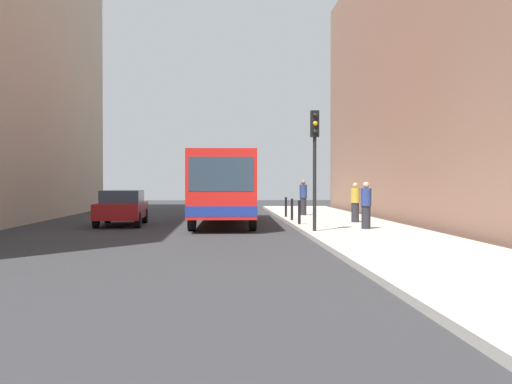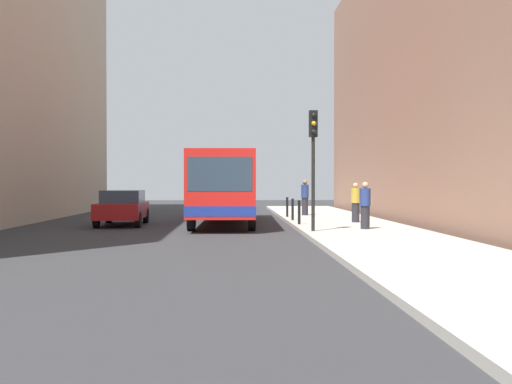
# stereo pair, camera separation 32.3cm
# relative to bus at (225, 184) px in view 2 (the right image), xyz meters

# --- Properties ---
(ground_plane) EXTENTS (80.00, 80.00, 0.00)m
(ground_plane) POSITION_rel_bus_xyz_m (-0.47, -4.08, -1.73)
(ground_plane) COLOR #2D2D30
(sidewalk) EXTENTS (4.40, 40.00, 0.15)m
(sidewalk) POSITION_rel_bus_xyz_m (4.93, -4.08, -1.65)
(sidewalk) COLOR #ADA89E
(sidewalk) RESTS_ON ground
(building_right) EXTENTS (7.00, 32.00, 13.89)m
(building_right) POSITION_rel_bus_xyz_m (11.03, -0.08, 5.22)
(building_right) COLOR #936B56
(building_right) RESTS_ON ground
(bus) EXTENTS (2.72, 11.06, 3.00)m
(bus) POSITION_rel_bus_xyz_m (0.00, 0.00, 0.00)
(bus) COLOR red
(bus) RESTS_ON ground
(car_beside_bus) EXTENTS (2.01, 4.47, 1.48)m
(car_beside_bus) POSITION_rel_bus_xyz_m (-4.32, -0.80, -0.94)
(car_beside_bus) COLOR maroon
(car_beside_bus) RESTS_ON ground
(car_behind_bus) EXTENTS (2.13, 4.52, 1.48)m
(car_behind_bus) POSITION_rel_bus_xyz_m (-0.10, 11.43, -0.94)
(car_behind_bus) COLOR navy
(car_behind_bus) RESTS_ON ground
(traffic_light) EXTENTS (0.28, 0.33, 4.10)m
(traffic_light) POSITION_rel_bus_xyz_m (3.08, -6.12, 1.28)
(traffic_light) COLOR black
(traffic_light) RESTS_ON sidewalk
(bollard_near) EXTENTS (0.11, 0.11, 0.95)m
(bollard_near) POSITION_rel_bus_xyz_m (2.98, -2.74, -1.10)
(bollard_near) COLOR black
(bollard_near) RESTS_ON sidewalk
(bollard_mid) EXTENTS (0.11, 0.11, 0.95)m
(bollard_mid) POSITION_rel_bus_xyz_m (2.98, -0.12, -1.10)
(bollard_mid) COLOR black
(bollard_mid) RESTS_ON sidewalk
(bollard_far) EXTENTS (0.11, 0.11, 0.95)m
(bollard_far) POSITION_rel_bus_xyz_m (2.98, 2.49, -1.10)
(bollard_far) COLOR black
(bollard_far) RESTS_ON sidewalk
(pedestrian_near_signal) EXTENTS (0.38, 0.38, 1.68)m
(pedestrian_near_signal) POSITION_rel_bus_xyz_m (5.06, -5.24, -0.74)
(pedestrian_near_signal) COLOR #26262D
(pedestrian_near_signal) RESTS_ON sidewalk
(pedestrian_mid_sidewalk) EXTENTS (0.38, 0.38, 1.65)m
(pedestrian_mid_sidewalk) POSITION_rel_bus_xyz_m (5.46, -1.64, -0.76)
(pedestrian_mid_sidewalk) COLOR #26262D
(pedestrian_mid_sidewalk) RESTS_ON sidewalk
(pedestrian_far_sidewalk) EXTENTS (0.38, 0.38, 1.80)m
(pedestrian_far_sidewalk) POSITION_rel_bus_xyz_m (4.01, 3.89, -0.67)
(pedestrian_far_sidewalk) COLOR #26262D
(pedestrian_far_sidewalk) RESTS_ON sidewalk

